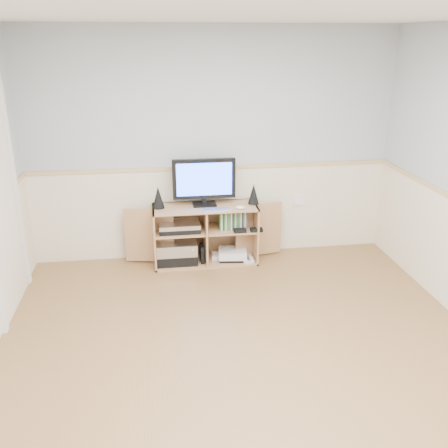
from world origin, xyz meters
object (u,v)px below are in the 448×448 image
Objects in this scene: monitor at (204,180)px; game_consoles at (231,254)px; media_cabinet at (205,232)px; keyboard at (215,210)px.

monitor is 1.47× the size of game_consoles.
monitor is (0.00, -0.00, 0.60)m from media_cabinet.
game_consoles is at bearing 28.96° from keyboard.
media_cabinet is at bearing 90.00° from monitor.
monitor is at bearing 112.47° from keyboard.
keyboard is at bearing -64.22° from media_cabinet.
monitor is 0.34m from keyboard.
game_consoles is (0.29, -0.06, -0.26)m from media_cabinet.
monitor is 0.91m from game_consoles.
monitor is 2.46× the size of keyboard.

